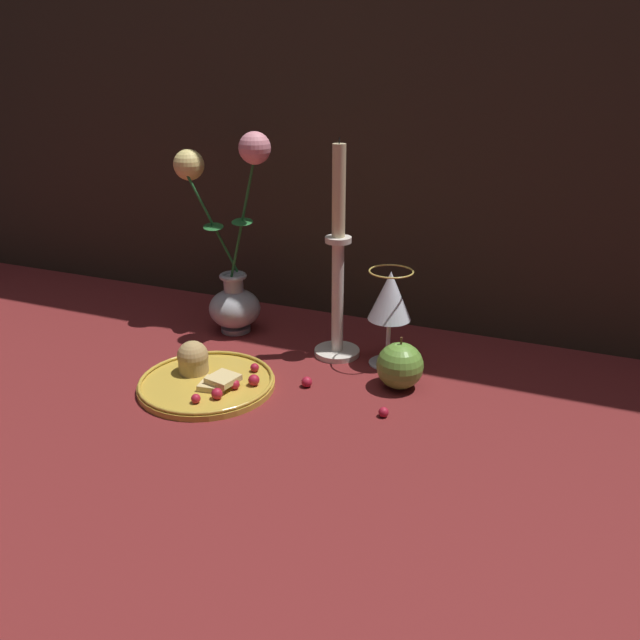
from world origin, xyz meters
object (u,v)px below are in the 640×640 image
object	(u,v)px
vase	(230,263)
plate_with_pastries	(205,378)
candlestick	(338,277)
apple_beside_vase	(400,366)
wine_glass	(390,299)

from	to	relation	value
vase	plate_with_pastries	distance (m)	0.27
candlestick	apple_beside_vase	bearing A→B (deg)	-29.19
wine_glass	candlestick	distance (m)	0.10
wine_glass	vase	bearing A→B (deg)	175.09
vase	wine_glass	size ratio (longest dim) A/B	2.24
vase	candlestick	size ratio (longest dim) A/B	1.01
vase	plate_with_pastries	xyz separation A→B (m)	(0.08, -0.23, -0.13)
plate_with_pastries	wine_glass	size ratio (longest dim) A/B	1.30
vase	wine_glass	xyz separation A→B (m)	(0.33, -0.03, -0.02)
candlestick	apple_beside_vase	world-z (taller)	candlestick
plate_with_pastries	candlestick	size ratio (longest dim) A/B	0.58
apple_beside_vase	vase	bearing A→B (deg)	164.18
candlestick	wine_glass	bearing A→B (deg)	-0.45
wine_glass	candlestick	world-z (taller)	candlestick
wine_glass	apple_beside_vase	size ratio (longest dim) A/B	1.94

